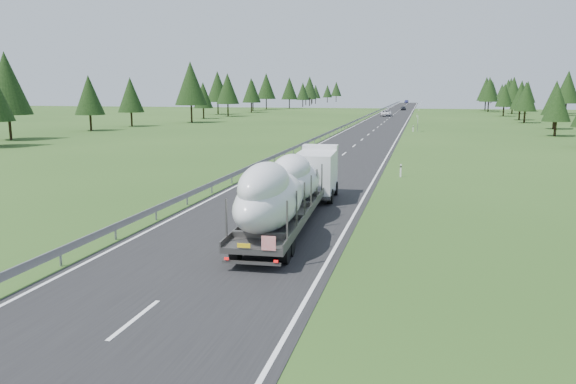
% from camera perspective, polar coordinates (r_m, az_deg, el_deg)
% --- Properties ---
extents(ground, '(400.00, 400.00, 0.00)m').
position_cam_1_polar(ground, '(17.57, -15.30, -12.42)').
color(ground, '#274617').
rests_on(ground, ground).
extents(road_surface, '(10.00, 400.00, 0.02)m').
position_cam_1_polar(road_surface, '(114.60, 9.50, 6.83)').
color(road_surface, black).
rests_on(road_surface, ground).
extents(guardrail, '(0.10, 400.00, 0.76)m').
position_cam_1_polar(guardrail, '(115.00, 6.85, 7.20)').
color(guardrail, slate).
rests_on(guardrail, ground).
extents(marker_posts, '(0.13, 350.08, 1.00)m').
position_cam_1_polar(marker_posts, '(169.24, 13.08, 7.96)').
color(marker_posts, silver).
rests_on(marker_posts, ground).
extents(highway_sign, '(0.08, 0.90, 2.60)m').
position_cam_1_polar(highway_sign, '(94.25, 13.05, 7.08)').
color(highway_sign, slate).
rests_on(highway_sign, ground).
extents(tree_line_right, '(27.19, 342.18, 12.30)m').
position_cam_1_polar(tree_line_right, '(141.30, 26.83, 9.27)').
color(tree_line_right, black).
rests_on(tree_line_right, ground).
extents(tree_line_left, '(15.43, 341.53, 12.61)m').
position_cam_1_polar(tree_line_left, '(160.86, -5.15, 10.38)').
color(tree_line_left, black).
rests_on(tree_line_left, ground).
extents(boat_truck, '(3.09, 17.39, 3.83)m').
position_cam_1_polar(boat_truck, '(27.75, 0.21, 0.63)').
color(boat_truck, silver).
rests_on(boat_truck, ground).
extents(distant_van, '(3.00, 6.04, 1.65)m').
position_cam_1_polar(distant_van, '(149.42, 9.94, 7.91)').
color(distant_van, silver).
rests_on(distant_van, ground).
extents(distant_car_dark, '(1.85, 4.06, 1.35)m').
position_cam_1_polar(distant_car_dark, '(195.52, 11.63, 8.34)').
color(distant_car_dark, black).
rests_on(distant_car_dark, ground).
extents(distant_car_blue, '(2.01, 4.77, 1.53)m').
position_cam_1_polar(distant_car_blue, '(307.04, 11.95, 8.98)').
color(distant_car_blue, '#16173F').
rests_on(distant_car_blue, ground).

